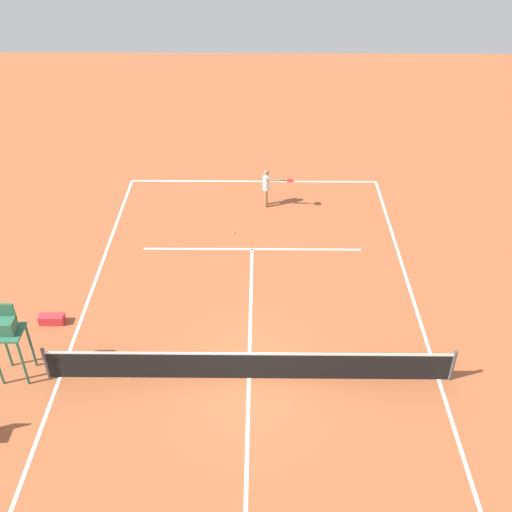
{
  "coord_description": "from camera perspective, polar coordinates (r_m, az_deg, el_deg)",
  "views": [
    {
      "loc": [
        -0.3,
        12.07,
        12.69
      ],
      "look_at": [
        -0.16,
        -4.82,
        0.8
      ],
      "focal_mm": 42.97,
      "sensor_mm": 36.0,
      "label": 1
    }
  ],
  "objects": [
    {
      "name": "player_serving",
      "position": [
        24.58,
        1.08,
        6.63
      ],
      "size": [
        1.24,
        0.61,
        1.61
      ],
      "rotation": [
        0.0,
        0.0,
        1.52
      ],
      "color": "#9E704C",
      "rests_on": "ground"
    },
    {
      "name": "umpire_chair",
      "position": [
        17.8,
        -22.12,
        -6.52
      ],
      "size": [
        0.8,
        0.8,
        2.41
      ],
      "color": "#2D6B4C",
      "rests_on": "ground"
    },
    {
      "name": "tennis_ball",
      "position": [
        23.3,
        -2.08,
        2.21
      ],
      "size": [
        0.07,
        0.07,
        0.07
      ],
      "primitive_type": "sphere",
      "color": "#CCE033",
      "rests_on": "ground"
    },
    {
      "name": "court_lines",
      "position": [
        17.52,
        -0.67,
        -11.27
      ],
      "size": [
        10.73,
        23.33,
        0.01
      ],
      "color": "white",
      "rests_on": "ground"
    },
    {
      "name": "tennis_net",
      "position": [
        17.16,
        -0.68,
        -10.13
      ],
      "size": [
        11.33,
        0.1,
        1.07
      ],
      "color": "#4C4C51",
      "rests_on": "ground"
    },
    {
      "name": "equipment_bag",
      "position": [
        20.12,
        -18.48,
        -5.61
      ],
      "size": [
        0.76,
        0.32,
        0.3
      ],
      "primitive_type": "cube",
      "color": "red",
      "rests_on": "ground"
    },
    {
      "name": "ground_plane",
      "position": [
        17.52,
        -0.67,
        -11.28
      ],
      "size": [
        60.0,
        60.0,
        0.0
      ],
      "primitive_type": "plane",
      "color": "#AD5933"
    }
  ]
}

